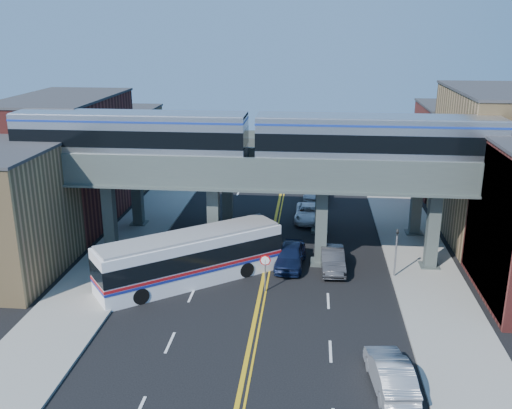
{
  "coord_description": "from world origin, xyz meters",
  "views": [
    {
      "loc": [
        3.15,
        -31.62,
        17.2
      ],
      "look_at": [
        -0.76,
        7.44,
        4.68
      ],
      "focal_mm": 40.0,
      "sensor_mm": 36.0,
      "label": 1
    }
  ],
  "objects_px": {
    "stop_sign": "(265,267)",
    "car_lane_d": "(317,191)",
    "transit_train": "(377,140)",
    "car_lane_b": "(332,260)",
    "traffic_signal": "(396,248)",
    "transit_bus": "(191,258)",
    "car_lane_c": "(308,213)",
    "car_lane_a": "(290,255)",
    "car_parked_curb": "(390,373)"
  },
  "relations": [
    {
      "from": "stop_sign",
      "to": "car_lane_a",
      "type": "relative_size",
      "value": 0.52
    },
    {
      "from": "traffic_signal",
      "to": "transit_bus",
      "type": "distance_m",
      "value": 14.3
    },
    {
      "from": "stop_sign",
      "to": "car_lane_d",
      "type": "distance_m",
      "value": 21.79
    },
    {
      "from": "car_lane_a",
      "to": "car_lane_c",
      "type": "bearing_deg",
      "value": 88.03
    },
    {
      "from": "car_parked_curb",
      "to": "car_lane_c",
      "type": "bearing_deg",
      "value": -86.99
    },
    {
      "from": "transit_bus",
      "to": "car_lane_d",
      "type": "height_order",
      "value": "transit_bus"
    },
    {
      "from": "car_lane_a",
      "to": "car_lane_c",
      "type": "xyz_separation_m",
      "value": [
        1.19,
        10.52,
        -0.15
      ]
    },
    {
      "from": "stop_sign",
      "to": "traffic_signal",
      "type": "relative_size",
      "value": 0.64
    },
    {
      "from": "stop_sign",
      "to": "car_lane_b",
      "type": "xyz_separation_m",
      "value": [
        4.58,
        4.02,
        -0.98
      ]
    },
    {
      "from": "car_lane_a",
      "to": "car_lane_b",
      "type": "relative_size",
      "value": 1.06
    },
    {
      "from": "transit_bus",
      "to": "car_lane_c",
      "type": "height_order",
      "value": "transit_bus"
    },
    {
      "from": "transit_train",
      "to": "car_lane_b",
      "type": "distance_m",
      "value": 9.16
    },
    {
      "from": "car_lane_c",
      "to": "car_parked_curb",
      "type": "height_order",
      "value": "car_parked_curb"
    },
    {
      "from": "transit_train",
      "to": "stop_sign",
      "type": "xyz_separation_m",
      "value": [
        -7.34,
        -5.0,
        -7.7
      ]
    },
    {
      "from": "stop_sign",
      "to": "traffic_signal",
      "type": "xyz_separation_m",
      "value": [
        8.9,
        3.0,
        0.54
      ]
    },
    {
      "from": "car_lane_b",
      "to": "car_parked_curb",
      "type": "relative_size",
      "value": 0.95
    },
    {
      "from": "stop_sign",
      "to": "car_lane_b",
      "type": "distance_m",
      "value": 6.17
    },
    {
      "from": "transit_bus",
      "to": "stop_sign",
      "type": "bearing_deg",
      "value": -47.88
    },
    {
      "from": "stop_sign",
      "to": "car_lane_d",
      "type": "height_order",
      "value": "stop_sign"
    },
    {
      "from": "stop_sign",
      "to": "car_lane_b",
      "type": "bearing_deg",
      "value": 41.3
    },
    {
      "from": "stop_sign",
      "to": "transit_bus",
      "type": "bearing_deg",
      "value": 169.27
    },
    {
      "from": "car_lane_c",
      "to": "car_lane_a",
      "type": "bearing_deg",
      "value": -95.28
    },
    {
      "from": "car_lane_d",
      "to": "transit_train",
      "type": "bearing_deg",
      "value": -73.15
    },
    {
      "from": "stop_sign",
      "to": "car_parked_curb",
      "type": "height_order",
      "value": "stop_sign"
    },
    {
      "from": "traffic_signal",
      "to": "car_lane_a",
      "type": "height_order",
      "value": "traffic_signal"
    },
    {
      "from": "car_lane_d",
      "to": "car_parked_curb",
      "type": "bearing_deg",
      "value": -79.94
    },
    {
      "from": "transit_bus",
      "to": "car_parked_curb",
      "type": "distance_m",
      "value": 16.48
    },
    {
      "from": "car_lane_a",
      "to": "transit_train",
      "type": "bearing_deg",
      "value": 11.07
    },
    {
      "from": "car_lane_c",
      "to": "transit_bus",
      "type": "bearing_deg",
      "value": -118.65
    },
    {
      "from": "traffic_signal",
      "to": "transit_train",
      "type": "bearing_deg",
      "value": 127.89
    },
    {
      "from": "transit_train",
      "to": "traffic_signal",
      "type": "relative_size",
      "value": 12.66
    },
    {
      "from": "car_parked_curb",
      "to": "transit_train",
      "type": "bearing_deg",
      "value": -98.13
    },
    {
      "from": "car_lane_c",
      "to": "car_parked_curb",
      "type": "distance_m",
      "value": 25.19
    },
    {
      "from": "transit_train",
      "to": "car_lane_d",
      "type": "height_order",
      "value": "transit_train"
    },
    {
      "from": "car_lane_d",
      "to": "traffic_signal",
      "type": "bearing_deg",
      "value": -70.01
    },
    {
      "from": "transit_bus",
      "to": "car_lane_b",
      "type": "distance_m",
      "value": 10.33
    },
    {
      "from": "transit_train",
      "to": "stop_sign",
      "type": "bearing_deg",
      "value": -145.75
    },
    {
      "from": "car_lane_b",
      "to": "car_lane_c",
      "type": "bearing_deg",
      "value": 97.39
    },
    {
      "from": "car_lane_b",
      "to": "car_lane_d",
      "type": "height_order",
      "value": "car_lane_d"
    },
    {
      "from": "car_lane_b",
      "to": "car_parked_curb",
      "type": "bearing_deg",
      "value": -82.64
    },
    {
      "from": "car_lane_b",
      "to": "car_parked_curb",
      "type": "height_order",
      "value": "car_parked_curb"
    },
    {
      "from": "transit_bus",
      "to": "car_lane_c",
      "type": "bearing_deg",
      "value": 23.04
    },
    {
      "from": "car_lane_a",
      "to": "car_lane_c",
      "type": "relative_size",
      "value": 0.99
    },
    {
      "from": "stop_sign",
      "to": "car_lane_c",
      "type": "height_order",
      "value": "stop_sign"
    },
    {
      "from": "transit_train",
      "to": "car_parked_curb",
      "type": "relative_size",
      "value": 10.43
    },
    {
      "from": "car_lane_c",
      "to": "stop_sign",
      "type": "bearing_deg",
      "value": -99.1
    },
    {
      "from": "traffic_signal",
      "to": "transit_bus",
      "type": "bearing_deg",
      "value": -171.93
    },
    {
      "from": "transit_train",
      "to": "stop_sign",
      "type": "distance_m",
      "value": 11.75
    },
    {
      "from": "traffic_signal",
      "to": "car_lane_b",
      "type": "height_order",
      "value": "traffic_signal"
    },
    {
      "from": "transit_bus",
      "to": "car_parked_curb",
      "type": "xyz_separation_m",
      "value": [
        12.27,
        -10.97,
        -0.92
      ]
    }
  ]
}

